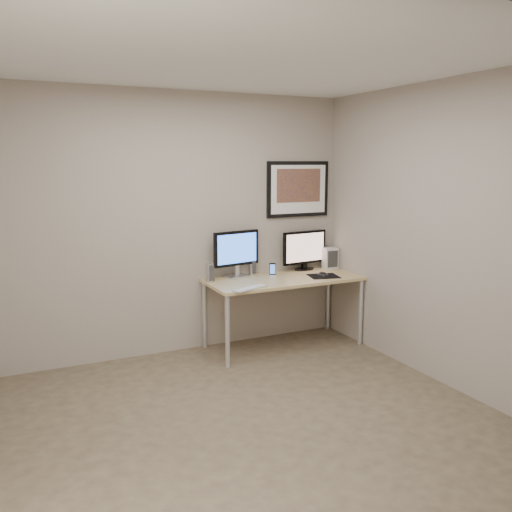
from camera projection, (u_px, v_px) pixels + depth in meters
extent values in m
plane|color=#4E4031|center=(251.00, 419.00, 4.09)|extent=(3.60, 3.60, 0.00)
plane|color=white|center=(251.00, 59.00, 3.64)|extent=(3.60, 3.60, 0.00)
plane|color=gray|center=(179.00, 224.00, 5.38)|extent=(3.60, 0.00, 3.60)
plane|color=gray|center=(441.00, 235.00, 4.63)|extent=(0.00, 3.40, 3.40)
cube|color=#A58C50|center=(283.00, 279.00, 5.59)|extent=(1.60, 0.70, 0.03)
cylinder|color=silver|center=(227.00, 332.00, 5.06)|extent=(0.04, 0.04, 0.70)
cylinder|color=silver|center=(204.00, 315.00, 5.61)|extent=(0.04, 0.04, 0.70)
cylinder|color=silver|center=(361.00, 312.00, 5.71)|extent=(0.04, 0.04, 0.70)
cylinder|color=silver|center=(328.00, 299.00, 6.26)|extent=(0.04, 0.04, 0.70)
cube|color=black|center=(298.00, 189.00, 5.88)|extent=(0.75, 0.03, 0.60)
cube|color=white|center=(299.00, 189.00, 5.87)|extent=(0.67, 0.00, 0.52)
cube|color=orange|center=(299.00, 186.00, 5.86)|extent=(0.54, 0.00, 0.36)
cube|color=silver|center=(237.00, 276.00, 5.64)|extent=(0.27, 0.21, 0.02)
cube|color=silver|center=(236.00, 270.00, 5.63)|extent=(0.05, 0.05, 0.10)
cube|color=black|center=(236.00, 248.00, 5.59)|extent=(0.53, 0.13, 0.36)
cube|color=blue|center=(237.00, 249.00, 5.57)|extent=(0.47, 0.09, 0.30)
cube|color=black|center=(304.00, 269.00, 6.01)|extent=(0.25, 0.15, 0.02)
cube|color=black|center=(304.00, 266.00, 6.00)|extent=(0.06, 0.05, 0.05)
cube|color=black|center=(304.00, 247.00, 5.97)|extent=(0.55, 0.09, 0.36)
cube|color=tan|center=(305.00, 248.00, 5.95)|extent=(0.50, 0.06, 0.31)
cylinder|color=silver|center=(210.00, 273.00, 5.40)|extent=(0.09, 0.09, 0.19)
cylinder|color=silver|center=(252.00, 267.00, 5.76)|extent=(0.07, 0.07, 0.16)
cube|color=black|center=(273.00, 270.00, 5.65)|extent=(0.09, 0.09, 0.14)
cube|color=silver|center=(250.00, 288.00, 5.12)|extent=(0.40, 0.24, 0.01)
cube|color=black|center=(324.00, 276.00, 5.68)|extent=(0.35, 0.33, 0.00)
ellipsoid|color=black|center=(323.00, 273.00, 5.71)|extent=(0.08, 0.11, 0.04)
cube|color=silver|center=(330.00, 258.00, 6.07)|extent=(0.16, 0.12, 0.24)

